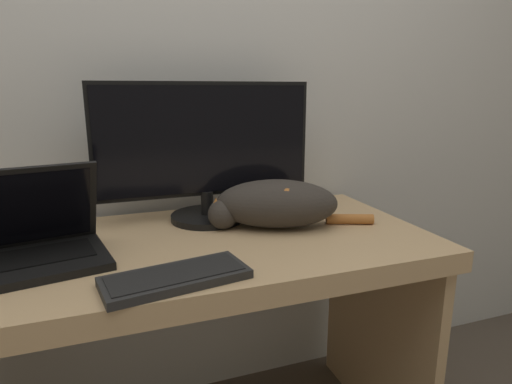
# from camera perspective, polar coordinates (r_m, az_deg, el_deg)

# --- Properties ---
(wall_back) EXTENTS (6.40, 0.06, 2.60)m
(wall_back) POSITION_cam_1_polar(r_m,az_deg,el_deg) (1.55, -12.44, 17.76)
(wall_back) COLOR silver
(wall_back) RESTS_ON ground_plane
(desk) EXTENTS (1.38, 0.66, 0.76)m
(desk) POSITION_cam_1_polar(r_m,az_deg,el_deg) (1.29, -8.42, -13.41)
(desk) COLOR tan
(desk) RESTS_ON ground_plane
(monitor) EXTENTS (0.69, 0.24, 0.44)m
(monitor) POSITION_cam_1_polar(r_m,az_deg,el_deg) (1.36, -6.73, 5.38)
(monitor) COLOR black
(monitor) RESTS_ON desk
(laptop) EXTENTS (0.37, 0.31, 0.24)m
(laptop) POSITION_cam_1_polar(r_m,az_deg,el_deg) (1.18, -27.63, -6.25)
(laptop) COLOR black
(laptop) RESTS_ON desk
(external_keyboard) EXTENTS (0.34, 0.18, 0.02)m
(external_keyboard) POSITION_cam_1_polar(r_m,az_deg,el_deg) (0.98, -10.64, -11.11)
(external_keyboard) COLOR black
(external_keyboard) RESTS_ON desk
(cat) EXTENTS (0.51, 0.30, 0.15)m
(cat) POSITION_cam_1_polar(r_m,az_deg,el_deg) (1.31, 2.51, -1.48)
(cat) COLOR #332D28
(cat) RESTS_ON desk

